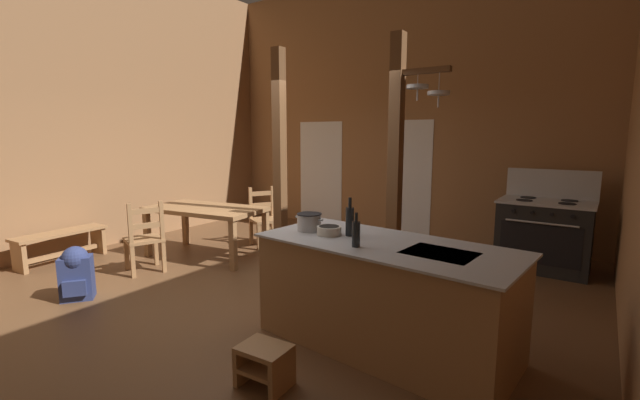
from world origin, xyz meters
TOP-DOWN VIEW (x-y plane):
  - ground_plane at (0.00, 0.00)m, footprint 7.67×8.02m
  - wall_back at (0.00, 3.68)m, footprint 7.67×0.14m
  - wall_left at (-3.50, 0.00)m, footprint 0.14×8.02m
  - glazed_door_back_left at (-1.54, 3.61)m, footprint 1.00×0.01m
  - glazed_panel_back_right at (0.34, 3.61)m, footprint 0.84×0.01m
  - kitchen_island at (1.75, -0.32)m, footprint 2.24×1.16m
  - stove_range at (2.62, 2.80)m, footprint 1.15×0.84m
  - support_post_with_pot_rack at (1.22, 1.11)m, footprint 0.67×0.24m
  - support_post_center at (-0.46, 1.00)m, footprint 0.14×0.14m
  - step_stool at (1.29, -1.33)m, footprint 0.37×0.30m
  - dining_table at (-1.61, 0.67)m, footprint 1.81×1.13m
  - ladderback_chair_near_window at (-1.30, 1.62)m, footprint 0.60×0.60m
  - ladderback_chair_by_post at (-1.69, -0.29)m, footprint 0.57×0.57m
  - bench_along_left_wall at (-3.08, -0.69)m, footprint 0.44×1.23m
  - backpack at (-1.49, -1.26)m, footprint 0.39×0.39m
  - stockpot_on_counter at (0.96, -0.31)m, footprint 0.30×0.23m
  - mixing_bowl_on_counter at (1.21, -0.34)m, footprint 0.22×0.22m
  - bottle_tall_on_counter at (1.38, -0.27)m, footprint 0.07×0.07m
  - bottle_short_on_counter at (1.61, -0.57)m, footprint 0.07×0.07m

SIDE VIEW (x-z plane):
  - ground_plane at x=0.00m, z-range -0.10..0.00m
  - step_stool at x=1.29m, z-range 0.03..0.33m
  - bench_along_left_wall at x=-3.08m, z-range 0.08..0.52m
  - backpack at x=-1.49m, z-range 0.02..0.61m
  - ladderback_chair_near_window at x=-1.30m, z-range -0.02..0.93m
  - ladderback_chair_by_post at x=-1.69m, z-range -0.02..0.93m
  - kitchen_island at x=1.75m, z-range 0.00..0.91m
  - stove_range at x=2.62m, z-range -0.18..1.14m
  - dining_table at x=-1.61m, z-range 0.28..1.02m
  - mixing_bowl_on_counter at x=1.21m, z-range 0.91..0.99m
  - stockpot_on_counter at x=0.96m, z-range 0.91..1.07m
  - bottle_short_on_counter at x=1.61m, z-range 0.88..1.16m
  - glazed_door_back_left at x=-1.54m, z-range 0.00..2.05m
  - glazed_panel_back_right at x=0.34m, z-range 0.00..2.05m
  - bottle_tall_on_counter at x=1.38m, z-range 0.87..1.21m
  - support_post_center at x=-0.46m, z-range 0.00..2.92m
  - support_post_with_pot_rack at x=1.22m, z-range 0.11..3.03m
  - wall_back at x=0.00m, z-range 0.00..4.57m
  - wall_left at x=-3.50m, z-range 0.00..4.57m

